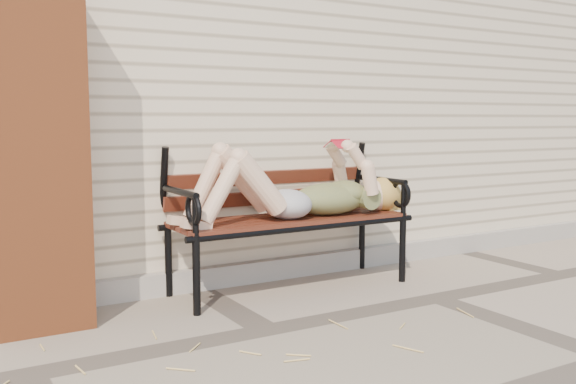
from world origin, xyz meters
TOP-DOWN VIEW (x-y plane):
  - ground at (0.00, 0.00)m, footprint 80.00×80.00m
  - house_wall at (0.00, 3.00)m, footprint 8.00×4.00m
  - foundation_strip at (0.00, 0.97)m, footprint 8.00×0.10m
  - brick_pillar at (-2.30, 0.75)m, footprint 0.50×0.50m
  - garden_bench at (-0.69, 0.80)m, footprint 1.78×0.71m
  - reading_woman at (-0.68, 0.66)m, footprint 1.68×0.38m
  - straw_scatter at (-1.92, -0.42)m, footprint 2.71×1.58m

SIDE VIEW (x-z plane):
  - ground at x=0.00m, z-range 0.00..0.00m
  - straw_scatter at x=-1.92m, z-range 0.00..0.01m
  - foundation_strip at x=0.00m, z-range 0.00..0.15m
  - garden_bench at x=-0.69m, z-range 0.07..1.22m
  - reading_woman at x=-0.68m, z-range 0.42..0.95m
  - brick_pillar at x=-2.30m, z-range 0.00..2.00m
  - house_wall at x=0.00m, z-range 0.00..3.00m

